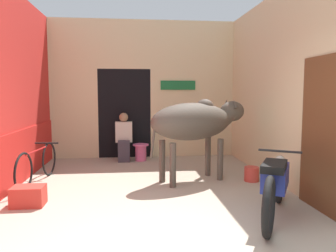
{
  "coord_description": "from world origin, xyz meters",
  "views": [
    {
      "loc": [
        -0.27,
        -3.17,
        1.58
      ],
      "look_at": [
        0.31,
        2.21,
        1.04
      ],
      "focal_mm": 35.0,
      "sensor_mm": 36.0,
      "label": 1
    }
  ],
  "objects": [
    {
      "name": "ground_plane",
      "position": [
        0.0,
        0.0,
        0.0
      ],
      "size": [
        30.0,
        30.0,
        0.0
      ],
      "primitive_type": "plane",
      "color": "tan"
    },
    {
      "name": "wall_left_shopfront",
      "position": [
        -2.33,
        2.44,
        1.62
      ],
      "size": [
        0.25,
        4.91,
        3.35
      ],
      "color": "red",
      "rests_on": "ground_plane"
    },
    {
      "name": "wall_back_with_doorway",
      "position": [
        -0.2,
        5.19,
        1.43
      ],
      "size": [
        4.49,
        0.93,
        3.35
      ],
      "color": "beige",
      "rests_on": "ground_plane"
    },
    {
      "name": "wall_right_with_door",
      "position": [
        2.33,
        2.4,
        1.65
      ],
      "size": [
        0.22,
        4.91,
        3.35
      ],
      "color": "beige",
      "rests_on": "ground_plane"
    },
    {
      "name": "cow",
      "position": [
        0.86,
        2.59,
        1.07
      ],
      "size": [
        2.02,
        1.26,
        1.48
      ],
      "color": "#4C4238",
      "rests_on": "ground_plane"
    },
    {
      "name": "motorcycle_near",
      "position": [
        1.51,
        0.7,
        0.45
      ],
      "size": [
        1.05,
        1.72,
        0.79
      ],
      "color": "black",
      "rests_on": "ground_plane"
    },
    {
      "name": "bicycle",
      "position": [
        -1.95,
        2.7,
        0.33
      ],
      "size": [
        0.44,
        1.73,
        0.66
      ],
      "color": "black",
      "rests_on": "ground_plane"
    },
    {
      "name": "shopkeeper_seated",
      "position": [
        -0.48,
        4.46,
        0.59
      ],
      "size": [
        0.39,
        0.33,
        1.13
      ],
      "color": "#3D3842",
      "rests_on": "ground_plane"
    },
    {
      "name": "plastic_stool",
      "position": [
        -0.09,
        4.46,
        0.21
      ],
      "size": [
        0.37,
        0.37,
        0.39
      ],
      "color": "#DB6093",
      "rests_on": "ground_plane"
    },
    {
      "name": "crate",
      "position": [
        -1.75,
        1.5,
        0.14
      ],
      "size": [
        0.44,
        0.32,
        0.28
      ],
      "color": "red",
      "rests_on": "ground_plane"
    },
    {
      "name": "bucket",
      "position": [
        1.85,
        2.42,
        0.13
      ],
      "size": [
        0.26,
        0.26,
        0.26
      ],
      "color": "#C63D33",
      "rests_on": "ground_plane"
    }
  ]
}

